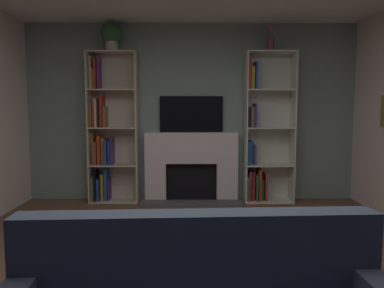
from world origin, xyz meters
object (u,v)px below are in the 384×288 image
object	(u,v)px
tv	(191,114)
potted_plant	(112,35)
bookshelf_left	(108,133)
vase_with_flowers	(271,42)
fireplace	(191,166)
bookshelf_right	(262,134)

from	to	relation	value
tv	potted_plant	world-z (taller)	potted_plant
bookshelf_left	potted_plant	distance (m)	1.42
tv	vase_with_flowers	size ratio (longest dim) A/B	2.33
fireplace	tv	size ratio (longest dim) A/B	1.58
bookshelf_left	vase_with_flowers	distance (m)	2.73
tv	bookshelf_right	bearing A→B (deg)	-4.89
bookshelf_left	potted_plant	xyz separation A→B (m)	(0.10, -0.04, 1.41)
potted_plant	tv	bearing A→B (deg)	5.98
fireplace	bookshelf_left	distance (m)	1.33
tv	potted_plant	bearing A→B (deg)	-174.02
tv	potted_plant	xyz separation A→B (m)	(-1.15, -0.12, 1.13)
potted_plant	bookshelf_left	bearing A→B (deg)	158.78
fireplace	bookshelf_right	size ratio (longest dim) A/B	0.67
tv	potted_plant	size ratio (longest dim) A/B	2.30
tv	fireplace	bearing A→B (deg)	-90.00
bookshelf_right	vase_with_flowers	distance (m)	1.34
fireplace	potted_plant	world-z (taller)	potted_plant
bookshelf_left	bookshelf_right	bearing A→B (deg)	-0.18
tv	vase_with_flowers	world-z (taller)	vase_with_flowers
potted_plant	vase_with_flowers	size ratio (longest dim) A/B	1.02
bookshelf_right	potted_plant	world-z (taller)	potted_plant
vase_with_flowers	tv	bearing A→B (deg)	174.05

